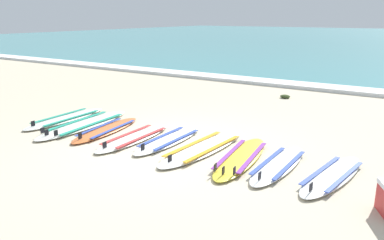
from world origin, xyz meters
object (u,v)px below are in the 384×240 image
surfboard_3 (134,138)px  surfboard_7 (279,165)px  surfboard_1 (85,124)px  surfboard_8 (332,175)px  surfboard_6 (241,157)px  surfboard_5 (203,148)px  surfboard_0 (66,118)px  surfboard_2 (107,130)px  surfboard_4 (169,140)px

surfboard_3 → surfboard_7: bearing=3.4°
surfboard_1 → surfboard_8: same height
surfboard_6 → surfboard_5: bearing=174.9°
surfboard_3 → surfboard_8: size_ratio=1.04×
surfboard_3 → surfboard_8: same height
surfboard_0 → surfboard_6: same height
surfboard_6 → surfboard_7: size_ratio=1.14×
surfboard_0 → surfboard_5: same height
surfboard_3 → surfboard_5: 1.40m
surfboard_1 → surfboard_2: (0.68, -0.04, -0.00)m
surfboard_8 → surfboard_0: bearing=179.4°
surfboard_1 → surfboard_7: size_ratio=1.38×
surfboard_2 → surfboard_7: bearing=1.1°
surfboard_5 → surfboard_8: size_ratio=1.21×
surfboard_2 → surfboard_3: (0.82, -0.10, -0.00)m
surfboard_3 → surfboard_6: same height
surfboard_0 → surfboard_3: size_ratio=1.09×
surfboard_4 → surfboard_5: size_ratio=0.83×
surfboard_3 → surfboard_4: 0.67m
surfboard_6 → surfboard_8: size_ratio=1.11×
surfboard_2 → surfboard_3: size_ratio=0.99×
surfboard_1 → surfboard_3: (1.49, -0.14, -0.00)m
surfboard_2 → surfboard_6: (2.95, 0.04, 0.00)m
surfboard_6 → surfboard_0: bearing=178.6°
surfboard_3 → surfboard_6: size_ratio=0.94×
surfboard_4 → surfboard_7: size_ratio=1.04×
surfboard_2 → surfboard_6: size_ratio=0.93×
surfboard_1 → surfboard_2: size_ratio=1.29×
surfboard_1 → surfboard_4: same height
surfboard_0 → surfboard_6: bearing=-1.4°
surfboard_3 → surfboard_8: 3.56m
surfboard_0 → surfboard_4: 2.83m
surfboard_6 → surfboard_8: (1.42, 0.05, -0.00)m
surfboard_1 → surfboard_3: bearing=-5.4°
surfboard_3 → surfboard_0: bearing=173.7°
surfboard_5 → surfboard_6: 0.75m
surfboard_3 → surfboard_8: bearing=3.0°
surfboard_3 → surfboard_5: bearing=8.4°
surfboard_1 → surfboard_2: bearing=-3.7°
surfboard_1 → surfboard_4: 2.12m
surfboard_5 → surfboard_4: bearing=176.8°
surfboard_4 → surfboard_0: bearing=-179.9°
surfboard_7 → surfboard_5: bearing=178.3°
surfboard_0 → surfboard_3: bearing=-6.3°
surfboard_7 → surfboard_8: size_ratio=0.97×
surfboard_8 → surfboard_7: bearing=-178.5°
surfboard_4 → surfboard_2: bearing=-174.1°
surfboard_0 → surfboard_6: (4.34, -0.11, 0.00)m
surfboard_3 → surfboard_7: 2.76m
surfboard_5 → surfboard_8: bearing=-0.5°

